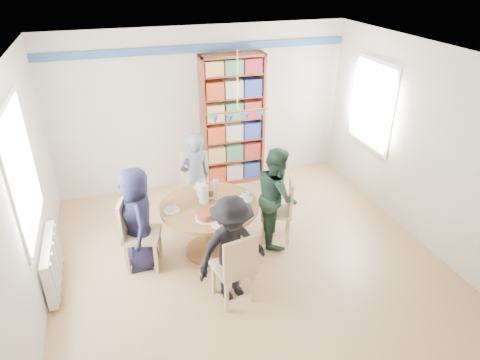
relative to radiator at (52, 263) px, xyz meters
name	(u,v)px	position (x,y,z in m)	size (l,w,h in m)	color
ground	(249,262)	(2.42, -0.30, -0.35)	(5.00, 5.00, 0.00)	tan
room_shell	(210,127)	(2.16, 0.57, 1.30)	(5.00, 5.00, 5.00)	white
radiator	(52,263)	(0.00, 0.00, 0.00)	(0.12, 1.00, 0.60)	silver
dining_table	(210,217)	(2.00, 0.10, 0.21)	(1.30, 1.30, 0.75)	brown
chair_left	(135,230)	(1.01, 0.10, 0.20)	(0.55, 0.55, 1.01)	tan
chair_right	(282,207)	(3.04, 0.11, 0.18)	(0.55, 0.55, 0.96)	tan
chair_far	(194,181)	(2.01, 1.18, 0.20)	(0.56, 0.56, 1.00)	tan
chair_near	(236,266)	(2.04, -0.94, 0.18)	(0.49, 0.49, 0.96)	tan
person_left	(138,219)	(1.07, 0.12, 0.35)	(0.68, 0.44, 1.40)	#161732
person_right	(276,196)	(2.95, 0.11, 0.36)	(0.69, 0.54, 1.43)	#193325
person_far	(195,178)	(1.99, 0.98, 0.36)	(0.52, 0.34, 1.42)	gray
person_near	(232,249)	(2.03, -0.81, 0.32)	(0.87, 0.50, 1.35)	black
bookshelf	(233,122)	(2.90, 2.04, 0.76)	(1.08, 0.32, 2.26)	maroon
tableware	(207,200)	(1.97, 0.13, 0.47)	(1.20, 1.20, 0.32)	white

